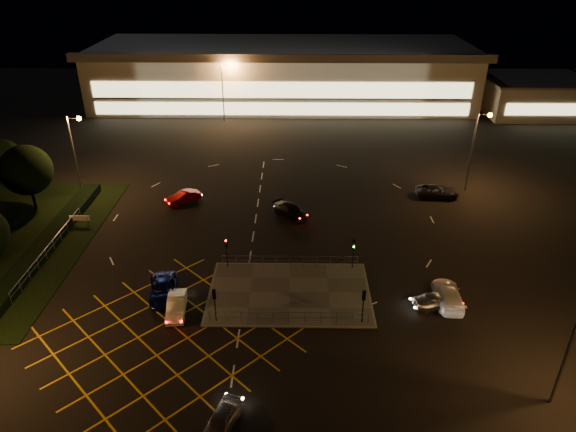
{
  "coord_description": "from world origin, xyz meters",
  "views": [
    {
      "loc": [
        2.39,
        -39.2,
        27.71
      ],
      "look_at": [
        1.72,
        8.92,
        2.0
      ],
      "focal_mm": 32.0,
      "sensor_mm": 36.0,
      "label": 1
    }
  ],
  "objects_px": {
    "signal_se": "(364,300)",
    "signal_ne": "(354,248)",
    "car_near_silver": "(221,420)",
    "signal_nw": "(226,247)",
    "car_far_dkgrey": "(291,211)",
    "car_right_silver": "(436,301)",
    "car_approach_white": "(448,295)",
    "car_left_blue": "(164,290)",
    "car_east_grey": "(437,191)",
    "car_circ_red": "(183,197)",
    "car_queue_white": "(176,306)",
    "signal_sw": "(215,299)"
  },
  "relations": [
    {
      "from": "car_far_dkgrey",
      "to": "car_circ_red",
      "type": "relative_size",
      "value": 1.11
    },
    {
      "from": "car_left_blue",
      "to": "car_far_dkgrey",
      "type": "distance_m",
      "value": 18.89
    },
    {
      "from": "car_near_silver",
      "to": "car_approach_white",
      "type": "relative_size",
      "value": 0.74
    },
    {
      "from": "signal_nw",
      "to": "car_left_blue",
      "type": "relative_size",
      "value": 0.61
    },
    {
      "from": "signal_nw",
      "to": "car_approach_white",
      "type": "xyz_separation_m",
      "value": [
        19.77,
        -5.06,
        -1.6
      ]
    },
    {
      "from": "car_far_dkgrey",
      "to": "car_right_silver",
      "type": "height_order",
      "value": "car_right_silver"
    },
    {
      "from": "signal_sw",
      "to": "car_east_grey",
      "type": "height_order",
      "value": "signal_sw"
    },
    {
      "from": "signal_ne",
      "to": "car_near_silver",
      "type": "bearing_deg",
      "value": -118.97
    },
    {
      "from": "car_queue_white",
      "to": "car_right_silver",
      "type": "bearing_deg",
      "value": -3.54
    },
    {
      "from": "signal_sw",
      "to": "signal_nw",
      "type": "height_order",
      "value": "same"
    },
    {
      "from": "signal_sw",
      "to": "car_approach_white",
      "type": "bearing_deg",
      "value": -171.58
    },
    {
      "from": "car_circ_red",
      "to": "car_approach_white",
      "type": "relative_size",
      "value": 0.8
    },
    {
      "from": "signal_se",
      "to": "car_near_silver",
      "type": "xyz_separation_m",
      "value": [
        -10.22,
        -10.47,
        -1.7
      ]
    },
    {
      "from": "signal_sw",
      "to": "signal_ne",
      "type": "height_order",
      "value": "same"
    },
    {
      "from": "signal_nw",
      "to": "signal_ne",
      "type": "bearing_deg",
      "value": 0.0
    },
    {
      "from": "signal_nw",
      "to": "car_east_grey",
      "type": "distance_m",
      "value": 28.84
    },
    {
      "from": "car_approach_white",
      "to": "car_east_grey",
      "type": "bearing_deg",
      "value": -98.07
    },
    {
      "from": "car_east_grey",
      "to": "car_circ_red",
      "type": "bearing_deg",
      "value": 96.18
    },
    {
      "from": "signal_sw",
      "to": "car_right_silver",
      "type": "xyz_separation_m",
      "value": [
        18.58,
        2.15,
        -1.68
      ]
    },
    {
      "from": "car_near_silver",
      "to": "car_approach_white",
      "type": "bearing_deg",
      "value": 54.57
    },
    {
      "from": "signal_nw",
      "to": "car_east_grey",
      "type": "xyz_separation_m",
      "value": [
        23.93,
        16.01,
        -1.64
      ]
    },
    {
      "from": "car_approach_white",
      "to": "car_near_silver",
      "type": "bearing_deg",
      "value": 39.77
    },
    {
      "from": "signal_se",
      "to": "car_queue_white",
      "type": "distance_m",
      "value": 15.63
    },
    {
      "from": "car_approach_white",
      "to": "car_left_blue",
      "type": "bearing_deg",
      "value": 2.06
    },
    {
      "from": "car_left_blue",
      "to": "car_east_grey",
      "type": "height_order",
      "value": "car_east_grey"
    },
    {
      "from": "car_queue_white",
      "to": "car_far_dkgrey",
      "type": "height_order",
      "value": "car_queue_white"
    },
    {
      "from": "car_near_silver",
      "to": "car_far_dkgrey",
      "type": "bearing_deg",
      "value": 99.75
    },
    {
      "from": "signal_ne",
      "to": "car_near_silver",
      "type": "xyz_separation_m",
      "value": [
        -10.22,
        -18.45,
        -1.7
      ]
    },
    {
      "from": "car_near_silver",
      "to": "car_queue_white",
      "type": "bearing_deg",
      "value": 132.31
    },
    {
      "from": "car_far_dkgrey",
      "to": "car_circ_red",
      "type": "bearing_deg",
      "value": 121.49
    },
    {
      "from": "signal_sw",
      "to": "car_circ_red",
      "type": "height_order",
      "value": "signal_sw"
    },
    {
      "from": "car_left_blue",
      "to": "car_right_silver",
      "type": "height_order",
      "value": "car_left_blue"
    },
    {
      "from": "car_far_dkgrey",
      "to": "car_right_silver",
      "type": "relative_size",
      "value": 1.16
    },
    {
      "from": "car_east_grey",
      "to": "car_approach_white",
      "type": "xyz_separation_m",
      "value": [
        -4.16,
        -21.07,
        0.04
      ]
    },
    {
      "from": "car_right_silver",
      "to": "car_circ_red",
      "type": "height_order",
      "value": "car_circ_red"
    },
    {
      "from": "signal_ne",
      "to": "car_east_grey",
      "type": "relative_size",
      "value": 0.6
    },
    {
      "from": "signal_se",
      "to": "signal_ne",
      "type": "xyz_separation_m",
      "value": [
        0.0,
        7.99,
        0.0
      ]
    },
    {
      "from": "car_queue_white",
      "to": "car_circ_red",
      "type": "distance_m",
      "value": 21.1
    },
    {
      "from": "car_left_blue",
      "to": "car_far_dkgrey",
      "type": "xyz_separation_m",
      "value": [
        11.02,
        15.34,
        -0.04
      ]
    },
    {
      "from": "car_near_silver",
      "to": "signal_se",
      "type": "bearing_deg",
      "value": 63.59
    },
    {
      "from": "signal_se",
      "to": "car_approach_white",
      "type": "height_order",
      "value": "signal_se"
    },
    {
      "from": "car_far_dkgrey",
      "to": "car_approach_white",
      "type": "xyz_separation_m",
      "value": [
        13.81,
        -15.79,
        0.09
      ]
    },
    {
      "from": "signal_se",
      "to": "signal_ne",
      "type": "height_order",
      "value": "same"
    },
    {
      "from": "car_far_dkgrey",
      "to": "signal_ne",
      "type": "bearing_deg",
      "value": -104.95
    },
    {
      "from": "car_right_silver",
      "to": "car_approach_white",
      "type": "distance_m",
      "value": 1.42
    },
    {
      "from": "car_left_blue",
      "to": "car_approach_white",
      "type": "xyz_separation_m",
      "value": [
        24.83,
        -0.45,
        0.04
      ]
    },
    {
      "from": "car_near_silver",
      "to": "signal_nw",
      "type": "bearing_deg",
      "value": 113.42
    },
    {
      "from": "car_right_silver",
      "to": "signal_se",
      "type": "bearing_deg",
      "value": 100.5
    },
    {
      "from": "signal_se",
      "to": "car_near_silver",
      "type": "distance_m",
      "value": 14.72
    },
    {
      "from": "car_queue_white",
      "to": "car_circ_red",
      "type": "height_order",
      "value": "car_circ_red"
    }
  ]
}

